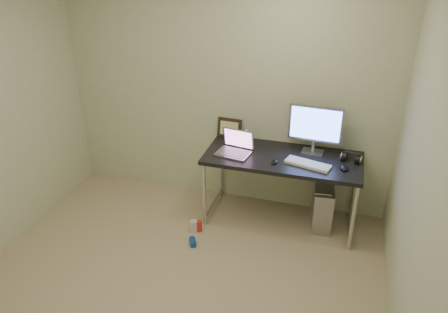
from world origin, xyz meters
The scene contains 18 objects.
floor centered at (0.00, 0.00, 0.00)m, with size 3.50×3.50×0.00m, color tan.
wall_back centered at (0.00, 1.75, 1.25)m, with size 3.50×0.02×2.50m, color beige.
wall_right centered at (1.75, 0.00, 1.25)m, with size 0.02×3.50×2.50m, color beige.
desk centered at (0.69, 1.42, 0.67)m, with size 1.53×0.67×0.75m.
tower_computer centered at (1.12, 1.47, 0.23)m, with size 0.23×0.45×0.48m.
cable_a centered at (1.07, 1.70, 0.40)m, with size 0.01×0.01×0.70m, color black.
cable_b centered at (1.16, 1.68, 0.38)m, with size 0.01×0.01×0.72m, color black.
can_red centered at (-0.05, 0.99, 0.06)m, with size 0.06×0.06×0.12m, color red.
can_white centered at (-0.10, 0.96, 0.07)m, with size 0.07×0.07×0.13m, color silver.
can_blue centered at (-0.04, 0.77, 0.03)m, with size 0.06×0.06×0.11m, color #1346A3.
laptop centered at (0.22, 1.37, 0.80)m, with size 0.36×0.31×0.22m.
monitor centered at (0.96, 1.59, 1.04)m, with size 0.52×0.17×0.49m.
keyboard centered at (0.95, 1.30, 0.76)m, with size 0.43×0.14×0.03m, color white.
mouse_right centered at (1.28, 1.32, 0.77)m, with size 0.08×0.12×0.04m, color black.
mouse_left centered at (0.64, 1.27, 0.77)m, with size 0.06×0.10×0.03m, color black.
headphones centered at (1.33, 1.50, 0.78)m, with size 0.20×0.12×0.12m.
picture_frame centered at (0.06, 1.71, 0.85)m, with size 0.26×0.03×0.21m, color black.
webcam centered at (0.25, 1.69, 0.84)m, with size 0.04×0.04×0.12m.
Camera 1 is at (1.21, -2.39, 2.71)m, focal length 35.00 mm.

